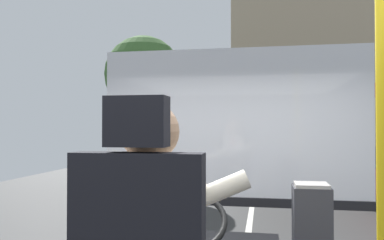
{
  "coord_description": "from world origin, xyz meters",
  "views": [
    {
      "loc": [
        0.28,
        -2.07,
        1.97
      ],
      "look_at": [
        -0.36,
        1.46,
        2.03
      ],
      "focal_mm": 36.71,
      "sensor_mm": 36.0,
      "label": 1
    }
  ],
  "objects_px": {
    "bus_driver": "(153,231)",
    "parked_car_blue": "(340,154)",
    "handrail_pole": "(382,173)",
    "parked_car_green": "(377,166)"
  },
  "relations": [
    {
      "from": "parked_car_blue",
      "to": "parked_car_green",
      "type": "bearing_deg",
      "value": -88.07
    },
    {
      "from": "handrail_pole",
      "to": "parked_car_green",
      "type": "xyz_separation_m",
      "value": [
        3.23,
        12.21,
        -1.12
      ]
    },
    {
      "from": "bus_driver",
      "to": "handrail_pole",
      "type": "bearing_deg",
      "value": 7.99
    },
    {
      "from": "parked_car_green",
      "to": "handrail_pole",
      "type": "bearing_deg",
      "value": -104.82
    },
    {
      "from": "parked_car_green",
      "to": "parked_car_blue",
      "type": "distance_m",
      "value": 5.29
    },
    {
      "from": "bus_driver",
      "to": "parked_car_green",
      "type": "xyz_separation_m",
      "value": [
        4.14,
        12.34,
        -0.88
      ]
    },
    {
      "from": "bus_driver",
      "to": "parked_car_blue",
      "type": "relative_size",
      "value": 0.2
    },
    {
      "from": "bus_driver",
      "to": "parked_car_blue",
      "type": "xyz_separation_m",
      "value": [
        3.96,
        17.63,
        -0.86
      ]
    },
    {
      "from": "handrail_pole",
      "to": "bus_driver",
      "type": "bearing_deg",
      "value": -172.01
    },
    {
      "from": "bus_driver",
      "to": "handrail_pole",
      "type": "distance_m",
      "value": 0.95
    }
  ]
}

